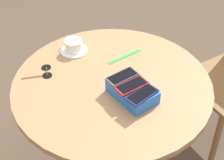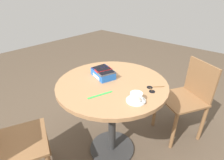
# 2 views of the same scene
# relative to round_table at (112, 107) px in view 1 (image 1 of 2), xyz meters

# --- Properties ---
(round_table) EXTENTS (0.90, 0.90, 0.77)m
(round_table) POSITION_rel_round_table_xyz_m (0.00, 0.00, 0.00)
(round_table) COLOR #2D2D2D
(round_table) RESTS_ON ground_plane
(phone_box) EXTENTS (0.24, 0.19, 0.06)m
(phone_box) POSITION_rel_round_table_xyz_m (-0.12, 0.02, 0.18)
(phone_box) COLOR blue
(phone_box) RESTS_ON round_table
(phone_navy) EXTENTS (0.09, 0.15, 0.01)m
(phone_navy) POSITION_rel_round_table_xyz_m (-0.18, 0.05, 0.21)
(phone_navy) COLOR navy
(phone_navy) RESTS_ON phone_box
(phone_red) EXTENTS (0.11, 0.15, 0.01)m
(phone_red) POSITION_rel_round_table_xyz_m (-0.12, 0.03, 0.21)
(phone_red) COLOR red
(phone_red) RESTS_ON phone_box
(phone_gray) EXTENTS (0.11, 0.15, 0.01)m
(phone_gray) POSITION_rel_round_table_xyz_m (-0.05, -0.00, 0.21)
(phone_gray) COLOR #515156
(phone_gray) RESTS_ON phone_box
(saucer) EXTENTS (0.14, 0.14, 0.01)m
(saucer) POSITION_rel_round_table_xyz_m (0.30, -0.09, 0.15)
(saucer) COLOR white
(saucer) RESTS_ON round_table
(coffee_cup) EXTENTS (0.11, 0.08, 0.06)m
(coffee_cup) POSITION_rel_round_table_xyz_m (0.30, -0.10, 0.18)
(coffee_cup) COLOR white
(coffee_cup) RESTS_ON saucer
(lanyard_strap) EXTENTS (0.08, 0.19, 0.00)m
(lanyard_strap) POSITION_rel_round_table_xyz_m (0.06, -0.20, 0.15)
(lanyard_strap) COLOR green
(lanyard_strap) RESTS_ON round_table
(sunglasses) EXTENTS (0.10, 0.15, 0.01)m
(sunglasses) POSITION_rel_round_table_xyz_m (0.30, 0.11, 0.15)
(sunglasses) COLOR black
(sunglasses) RESTS_ON round_table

